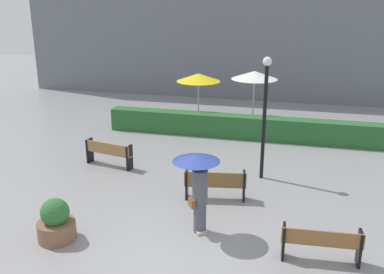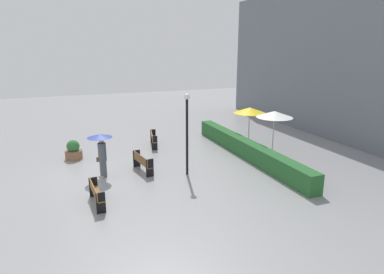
{
  "view_description": "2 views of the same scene",
  "coord_description": "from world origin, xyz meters",
  "px_view_note": "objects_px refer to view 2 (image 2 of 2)",
  "views": [
    {
      "loc": [
        2.43,
        -8.91,
        5.67
      ],
      "look_at": [
        -1.21,
        5.41,
        0.86
      ],
      "focal_mm": 40.42,
      "sensor_mm": 36.0,
      "label": 1
    },
    {
      "loc": [
        15.68,
        -0.96,
        5.97
      ],
      "look_at": [
        -0.64,
        5.4,
        1.27
      ],
      "focal_mm": 31.15,
      "sensor_mm": 36.0,
      "label": 2
    }
  ],
  "objects_px": {
    "bench_near_right": "(96,193)",
    "lamp_post": "(187,126)",
    "bench_far_left": "(153,138)",
    "pedestrian_with_umbrella": "(101,148)",
    "bench_mid_center": "(142,162)",
    "patio_umbrella_white": "(275,114)",
    "patio_umbrella_yellow": "(250,110)",
    "planter_pot": "(73,151)"
  },
  "relations": [
    {
      "from": "bench_far_left",
      "to": "pedestrian_with_umbrella",
      "type": "xyz_separation_m",
      "value": [
        4.06,
        -3.56,
        0.91
      ]
    },
    {
      "from": "bench_near_right",
      "to": "lamp_post",
      "type": "bearing_deg",
      "value": 111.27
    },
    {
      "from": "bench_far_left",
      "to": "pedestrian_with_umbrella",
      "type": "height_order",
      "value": "pedestrian_with_umbrella"
    },
    {
      "from": "pedestrian_with_umbrella",
      "to": "planter_pot",
      "type": "xyz_separation_m",
      "value": [
        -3.26,
        -1.18,
        -0.98
      ]
    },
    {
      "from": "patio_umbrella_white",
      "to": "bench_far_left",
      "type": "bearing_deg",
      "value": -126.64
    },
    {
      "from": "patio_umbrella_white",
      "to": "patio_umbrella_yellow",
      "type": "bearing_deg",
      "value": -177.95
    },
    {
      "from": "bench_mid_center",
      "to": "lamp_post",
      "type": "xyz_separation_m",
      "value": [
        1.16,
        1.95,
        1.9
      ]
    },
    {
      "from": "lamp_post",
      "to": "patio_umbrella_white",
      "type": "relative_size",
      "value": 1.52
    },
    {
      "from": "pedestrian_with_umbrella",
      "to": "lamp_post",
      "type": "xyz_separation_m",
      "value": [
        1.22,
        3.86,
        0.98
      ]
    },
    {
      "from": "patio_umbrella_yellow",
      "to": "patio_umbrella_white",
      "type": "xyz_separation_m",
      "value": [
        2.48,
        0.09,
        0.19
      ]
    },
    {
      "from": "bench_mid_center",
      "to": "lamp_post",
      "type": "relative_size",
      "value": 0.46
    },
    {
      "from": "bench_far_left",
      "to": "bench_near_right",
      "type": "relative_size",
      "value": 1.04
    },
    {
      "from": "bench_far_left",
      "to": "patio_umbrella_yellow",
      "type": "relative_size",
      "value": 0.76
    },
    {
      "from": "bench_mid_center",
      "to": "pedestrian_with_umbrella",
      "type": "height_order",
      "value": "pedestrian_with_umbrella"
    },
    {
      "from": "bench_far_left",
      "to": "patio_umbrella_white",
      "type": "relative_size",
      "value": 0.71
    },
    {
      "from": "lamp_post",
      "to": "patio_umbrella_white",
      "type": "height_order",
      "value": "lamp_post"
    },
    {
      "from": "planter_pot",
      "to": "patio_umbrella_yellow",
      "type": "xyz_separation_m",
      "value": [
        1.05,
        10.49,
        1.76
      ]
    },
    {
      "from": "pedestrian_with_umbrella",
      "to": "planter_pot",
      "type": "relative_size",
      "value": 1.93
    },
    {
      "from": "planter_pot",
      "to": "patio_umbrella_yellow",
      "type": "relative_size",
      "value": 0.45
    },
    {
      "from": "bench_near_right",
      "to": "patio_umbrella_white",
      "type": "bearing_deg",
      "value": 105.03
    },
    {
      "from": "bench_near_right",
      "to": "pedestrian_with_umbrella",
      "type": "distance_m",
      "value": 3.16
    },
    {
      "from": "bench_near_right",
      "to": "bench_mid_center",
      "type": "bearing_deg",
      "value": 139.11
    },
    {
      "from": "bench_far_left",
      "to": "planter_pot",
      "type": "xyz_separation_m",
      "value": [
        0.8,
        -4.75,
        -0.07
      ]
    },
    {
      "from": "lamp_post",
      "to": "bench_mid_center",
      "type": "bearing_deg",
      "value": -120.71
    },
    {
      "from": "pedestrian_with_umbrella",
      "to": "bench_far_left",
      "type": "bearing_deg",
      "value": 138.73
    },
    {
      "from": "bench_far_left",
      "to": "lamp_post",
      "type": "bearing_deg",
      "value": 3.22
    },
    {
      "from": "planter_pot",
      "to": "pedestrian_with_umbrella",
      "type": "bearing_deg",
      "value": 19.98
    },
    {
      "from": "bench_near_right",
      "to": "patio_umbrella_yellow",
      "type": "relative_size",
      "value": 0.74
    },
    {
      "from": "bench_far_left",
      "to": "bench_mid_center",
      "type": "height_order",
      "value": "bench_mid_center"
    },
    {
      "from": "pedestrian_with_umbrella",
      "to": "patio_umbrella_yellow",
      "type": "height_order",
      "value": "patio_umbrella_yellow"
    },
    {
      "from": "bench_mid_center",
      "to": "bench_near_right",
      "type": "bearing_deg",
      "value": -40.89
    },
    {
      "from": "pedestrian_with_umbrella",
      "to": "planter_pot",
      "type": "height_order",
      "value": "pedestrian_with_umbrella"
    },
    {
      "from": "bench_mid_center",
      "to": "pedestrian_with_umbrella",
      "type": "relative_size",
      "value": 0.87
    },
    {
      "from": "bench_far_left",
      "to": "pedestrian_with_umbrella",
      "type": "distance_m",
      "value": 5.48
    },
    {
      "from": "bench_near_right",
      "to": "planter_pot",
      "type": "relative_size",
      "value": 1.64
    },
    {
      "from": "planter_pot",
      "to": "patio_umbrella_yellow",
      "type": "bearing_deg",
      "value": 84.3
    },
    {
      "from": "bench_mid_center",
      "to": "patio_umbrella_yellow",
      "type": "distance_m",
      "value": 7.92
    },
    {
      "from": "planter_pot",
      "to": "lamp_post",
      "type": "relative_size",
      "value": 0.27
    },
    {
      "from": "planter_pot",
      "to": "lamp_post",
      "type": "bearing_deg",
      "value": 48.42
    },
    {
      "from": "bench_mid_center",
      "to": "patio_umbrella_yellow",
      "type": "bearing_deg",
      "value": 107.07
    },
    {
      "from": "bench_near_right",
      "to": "planter_pot",
      "type": "height_order",
      "value": "planter_pot"
    },
    {
      "from": "bench_near_right",
      "to": "lamp_post",
      "type": "height_order",
      "value": "lamp_post"
    }
  ]
}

